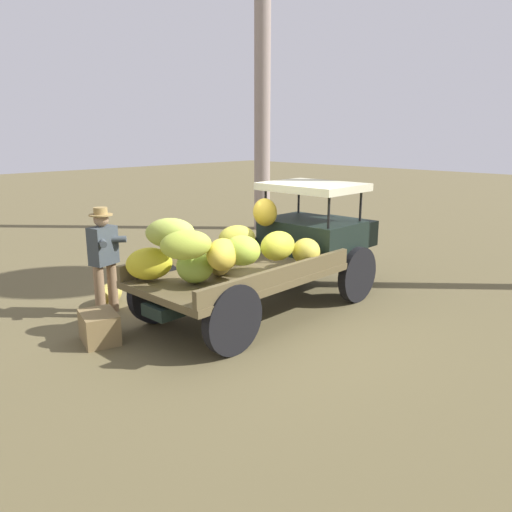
{
  "coord_description": "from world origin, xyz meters",
  "views": [
    {
      "loc": [
        -5.08,
        -5.15,
        2.71
      ],
      "look_at": [
        0.14,
        -0.01,
        0.91
      ],
      "focal_mm": 35.46,
      "sensor_mm": 36.0,
      "label": 1
    }
  ],
  "objects": [
    {
      "name": "ground_plane",
      "position": [
        0.0,
        0.0,
        0.0
      ],
      "size": [
        60.0,
        60.0,
        0.0
      ],
      "primitive_type": "plane",
      "color": "brown"
    },
    {
      "name": "truck",
      "position": [
        0.52,
        -0.01,
        0.94
      ],
      "size": [
        4.53,
        1.79,
        1.89
      ],
      "rotation": [
        0.0,
        0.0,
        0.01
      ],
      "color": "black",
      "rests_on": "ground"
    },
    {
      "name": "farmer",
      "position": [
        -1.46,
        1.58,
        0.93
      ],
      "size": [
        0.53,
        0.49,
        1.64
      ],
      "rotation": [
        0.0,
        0.0,
        -1.32
      ],
      "color": "#8F6F4D",
      "rests_on": "ground"
    },
    {
      "name": "wooden_crate",
      "position": [
        -2.08,
        0.71,
        0.2
      ],
      "size": [
        0.58,
        0.68,
        0.4
      ],
      "primitive_type": "cube",
      "rotation": [
        0.0,
        0.0,
        1.29
      ],
      "color": "olive",
      "rests_on": "ground"
    },
    {
      "name": "loose_banana_bunch",
      "position": [
        -1.22,
        1.95,
        0.17
      ],
      "size": [
        0.71,
        0.61,
        0.35
      ],
      "primitive_type": "ellipsoid",
      "rotation": [
        0.0,
        0.01,
        0.57
      ],
      "color": "gold",
      "rests_on": "ground"
    }
  ]
}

